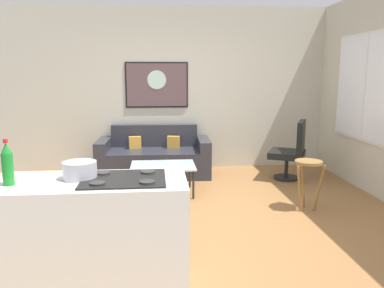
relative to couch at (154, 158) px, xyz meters
The scene contains 11 objects.
ground 2.01m from the couch, 78.04° to the right, with size 6.40×6.40×0.04m, color olive.
back_wall 1.29m from the couch, 49.30° to the left, with size 6.40×0.05×2.80m, color beige.
couch is the anchor object (origin of this frame).
coffee_table 1.08m from the couch, 83.26° to the right, with size 0.89×0.65×0.41m.
armchair 2.23m from the couch, 13.34° to the right, with size 0.72×0.73×0.94m.
bar_stool 2.66m from the couch, 44.92° to the right, with size 0.38×0.37×0.62m.
kitchen_counter 3.57m from the couch, 97.29° to the right, with size 1.42×0.62×0.93m.
soda_bottle 3.81m from the couch, 105.22° to the right, with size 0.08×0.08×0.32m.
mixing_bowl 3.59m from the couch, 98.52° to the right, with size 0.25×0.25×0.13m.
wall_painting 1.27m from the couch, 81.68° to the left, with size 1.07×0.03×0.78m.
window 3.39m from the couch, 19.23° to the right, with size 0.03×1.65×1.54m.
Camera 1 is at (-0.37, -4.34, 1.66)m, focal length 36.04 mm.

